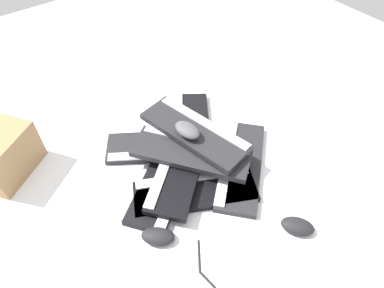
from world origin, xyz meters
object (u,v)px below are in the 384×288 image
at_px(keyboard_0, 166,178).
at_px(keyboard_1, 195,191).
at_px(mouse_2, 150,144).
at_px(keyboard_4, 162,147).
at_px(mouse_4, 297,226).
at_px(mouse_1, 193,121).
at_px(keyboard_7, 195,132).
at_px(mouse_3, 158,236).
at_px(mouse_5, 183,132).
at_px(keyboard_6, 192,152).
at_px(keyboard_2, 240,165).
at_px(mouse_0, 187,130).
at_px(keyboard_3, 191,129).
at_px(keyboard_5, 180,166).

distance_m(keyboard_0, keyboard_1, 0.12).
bearing_deg(mouse_2, keyboard_4, 167.31).
bearing_deg(mouse_4, mouse_1, 141.77).
bearing_deg(keyboard_7, mouse_2, -33.28).
relative_size(keyboard_1, mouse_4, 4.18).
relative_size(keyboard_4, mouse_2, 4.09).
bearing_deg(mouse_1, keyboard_4, 88.99).
distance_m(mouse_3, mouse_5, 0.45).
bearing_deg(keyboard_6, mouse_4, 104.04).
xyz_separation_m(keyboard_4, keyboard_6, (-0.05, 0.14, 0.06)).
bearing_deg(keyboard_2, mouse_3, 8.26).
bearing_deg(keyboard_7, mouse_3, 35.47).
bearing_deg(keyboard_2, keyboard_6, -41.96).
height_order(mouse_0, mouse_3, mouse_0).
xyz_separation_m(keyboard_4, mouse_5, (-0.10, 0.01, 0.04)).
relative_size(keyboard_3, mouse_3, 4.04).
xyz_separation_m(keyboard_0, keyboard_7, (-0.18, -0.06, 0.09)).
height_order(keyboard_3, keyboard_4, same).
relative_size(keyboard_2, mouse_4, 3.91).
bearing_deg(mouse_4, keyboard_0, 171.18).
xyz_separation_m(keyboard_4, mouse_1, (-0.17, -0.01, 0.04)).
distance_m(keyboard_3, keyboard_4, 0.15).
height_order(keyboard_6, mouse_4, keyboard_6).
distance_m(keyboard_4, mouse_5, 0.11).
xyz_separation_m(keyboard_0, mouse_1, (-0.24, -0.15, 0.04)).
distance_m(keyboard_2, mouse_3, 0.42).
distance_m(keyboard_3, keyboard_5, 0.23).
bearing_deg(mouse_0, mouse_3, -59.85).
distance_m(keyboard_6, mouse_4, 0.45).
bearing_deg(keyboard_7, keyboard_3, -118.09).
relative_size(keyboard_0, mouse_4, 4.04).
xyz_separation_m(keyboard_5, mouse_1, (-0.18, -0.16, 0.01)).
xyz_separation_m(mouse_3, mouse_4, (-0.39, 0.25, 0.00)).
bearing_deg(keyboard_1, mouse_4, 119.89).
xyz_separation_m(keyboard_2, keyboard_4, (0.19, -0.26, 0.00)).
distance_m(keyboard_5, mouse_2, 0.16).
bearing_deg(keyboard_7, mouse_4, 96.45).
relative_size(keyboard_7, mouse_1, 4.20).
relative_size(keyboard_3, keyboard_5, 1.02).
distance_m(keyboard_1, keyboard_3, 0.32).
relative_size(keyboard_0, mouse_0, 4.04).
bearing_deg(keyboard_2, keyboard_0, -24.60).
bearing_deg(mouse_2, keyboard_1, 99.11).
distance_m(keyboard_4, mouse_2, 0.06).
xyz_separation_m(keyboard_3, mouse_2, (0.20, -0.00, 0.04)).
height_order(keyboard_0, keyboard_5, keyboard_5).
bearing_deg(mouse_0, keyboard_4, -151.26).
distance_m(keyboard_3, mouse_2, 0.20).
height_order(keyboard_4, mouse_5, mouse_5).
bearing_deg(keyboard_0, mouse_4, 118.59).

